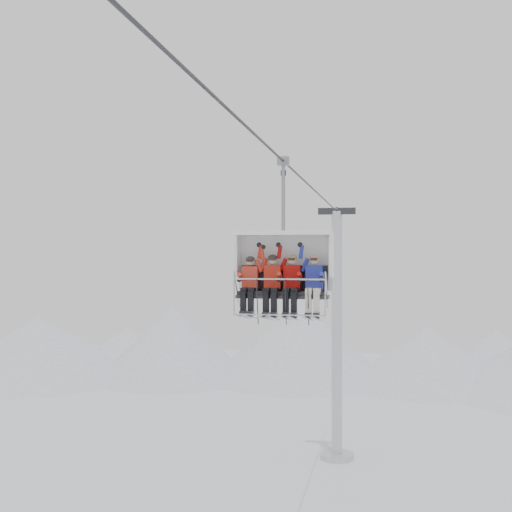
% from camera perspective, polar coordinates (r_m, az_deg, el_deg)
% --- Properties ---
extents(ridgeline, '(72.00, 21.00, 7.00)m').
position_cam_1_polar(ridgeline, '(55.37, 7.08, -8.37)').
color(ridgeline, silver).
rests_on(ridgeline, ground).
extents(lift_tower_right, '(2.00, 1.80, 13.48)m').
position_cam_1_polar(lift_tower_right, '(35.04, 7.20, -8.39)').
color(lift_tower_right, '#B9BBC0').
rests_on(lift_tower_right, ground).
extents(haul_cable, '(0.06, 50.00, 0.06)m').
position_cam_1_polar(haul_cable, '(13.06, 0.00, 10.66)').
color(haul_cable, '#2B2B30').
rests_on(haul_cable, lift_tower_left).
extents(chairlift_carrier, '(2.47, 1.17, 3.98)m').
position_cam_1_polar(chairlift_carrier, '(16.42, 2.51, -0.67)').
color(chairlift_carrier, black).
rests_on(chairlift_carrier, haul_cable).
extents(skier_far_left, '(0.40, 1.69, 1.61)m').
position_cam_1_polar(skier_far_left, '(16.28, -0.57, -2.40)').
color(skier_far_left, red).
rests_on(skier_far_left, chairlift_carrier).
extents(skier_center_left, '(0.42, 1.69, 1.68)m').
position_cam_1_polar(skier_center_left, '(16.17, 1.45, -2.35)').
color(skier_center_left, red).
rests_on(skier_center_left, chairlift_carrier).
extents(skier_center_right, '(0.42, 1.69, 1.68)m').
position_cam_1_polar(skier_center_right, '(16.10, 3.20, -2.36)').
color(skier_center_right, '#A30B08').
rests_on(skier_center_right, chairlift_carrier).
extents(skier_far_right, '(0.42, 1.69, 1.68)m').
position_cam_1_polar(skier_far_right, '(16.03, 5.17, -2.37)').
color(skier_far_right, '#232D99').
rests_on(skier_far_right, chairlift_carrier).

